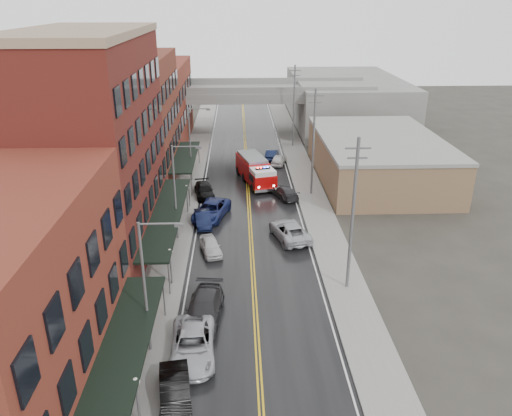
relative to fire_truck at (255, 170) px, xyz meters
name	(u,v)px	position (x,y,z in m)	size (l,w,h in m)	color
road	(249,212)	(-0.97, -9.05, -1.66)	(11.00, 160.00, 0.02)	black
sidewalk_left	(179,213)	(-8.27, -9.05, -1.60)	(3.00, 160.00, 0.15)	slate
sidewalk_right	(319,211)	(6.33, -9.05, -1.60)	(3.00, 160.00, 0.15)	slate
curb_left	(195,213)	(-6.62, -9.05, -1.60)	(0.30, 160.00, 0.15)	gray
curb_right	(303,211)	(4.68, -9.05, -1.60)	(0.30, 160.00, 0.15)	gray
brick_building_a	(1,310)	(-14.27, -35.05, 4.33)	(9.00, 18.00, 12.00)	brown
brick_building_b	(93,150)	(-14.27, -16.05, 7.33)	(9.00, 20.00, 18.00)	#5D1D18
brick_building_c	(134,120)	(-14.27, 1.45, 5.83)	(9.00, 15.00, 15.00)	#5B2A1B
brick_building_far	(157,104)	(-14.27, 18.95, 4.33)	(9.00, 20.00, 12.00)	brown
tan_building	(378,160)	(15.03, 0.95, 0.83)	(14.00, 22.00, 5.00)	#8C6B4B
right_far_block	(345,101)	(17.03, 30.95, 2.33)	(18.00, 30.00, 8.00)	slate
awning_0	(122,355)	(-8.46, -35.05, 1.32)	(2.60, 16.00, 3.09)	black
awning_1	(167,214)	(-8.46, -16.05, 1.32)	(2.60, 18.00, 3.09)	black
awning_2	(185,157)	(-8.46, 1.45, 1.31)	(2.60, 13.00, 3.09)	black
globe_lamp_0	(137,391)	(-7.37, -37.05, 0.64)	(0.44, 0.44, 3.12)	#59595B
globe_lamp_1	(170,258)	(-7.37, -23.05, 0.64)	(0.44, 0.44, 3.12)	#59595B
globe_lamp_2	(187,193)	(-7.37, -9.05, 0.64)	(0.44, 0.44, 3.12)	#59595B
street_lamp_0	(148,281)	(-7.52, -31.05, 3.51)	(2.64, 0.22, 9.00)	#59595B
street_lamp_1	(177,187)	(-7.52, -15.05, 3.51)	(2.64, 0.22, 9.00)	#59595B
street_lamp_2	(192,140)	(-7.52, 0.95, 3.51)	(2.64, 0.22, 9.00)	#59595B
utility_pole_0	(353,213)	(6.23, -24.05, 4.63)	(1.80, 0.24, 12.00)	#59595B
utility_pole_1	(313,141)	(6.23, -4.05, 4.63)	(1.80, 0.24, 12.00)	#59595B
utility_pole_2	(294,105)	(6.23, 15.95, 4.63)	(1.80, 0.24, 12.00)	#59595B
overpass	(244,98)	(-0.97, 22.95, 4.31)	(40.00, 10.00, 7.50)	slate
fire_truck	(255,170)	(0.00, 0.00, 0.00)	(5.05, 8.86, 3.09)	#A90807
parked_car_left_1	(175,392)	(-5.68, -35.58, -0.90)	(1.64, 4.69, 1.55)	black
parked_car_left_2	(193,345)	(-5.04, -31.56, -0.85)	(2.72, 5.90, 1.64)	#B0B3B9
parked_car_left_3	(204,309)	(-4.57, -27.75, -0.83)	(2.35, 5.79, 1.68)	#262628
parked_car_left_4	(211,246)	(-4.59, -17.85, -1.01)	(1.57, 3.89, 1.33)	silver
parked_car_left_5	(203,219)	(-5.63, -12.06, -0.98)	(1.46, 4.18, 1.38)	black
parked_car_left_6	(211,210)	(-4.88, -10.25, -0.84)	(2.75, 5.97, 1.66)	navy
parked_car_left_7	(204,191)	(-5.94, -4.25, -0.97)	(1.97, 4.85, 1.41)	black
parked_car_right_0	(290,230)	(2.63, -15.25, -0.87)	(2.66, 5.78, 1.61)	#AEB0B7
parked_car_right_1	(285,192)	(3.10, -4.92, -1.01)	(1.87, 4.59, 1.33)	#2A292C
parked_car_right_2	(279,160)	(3.38, 7.15, -0.98)	(1.64, 4.08, 1.39)	silver
parked_car_right_3	(272,154)	(2.63, 9.60, -0.98)	(1.48, 4.23, 1.39)	black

